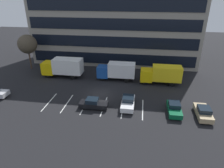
{
  "coord_description": "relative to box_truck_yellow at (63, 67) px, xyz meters",
  "views": [
    {
      "loc": [
        6.32,
        -28.49,
        15.2
      ],
      "look_at": [
        1.87,
        0.92,
        1.4
      ],
      "focal_mm": 32.14,
      "sensor_mm": 36.0,
      "label": 1
    }
  ],
  "objects": [
    {
      "name": "sedan_tan",
      "position": [
        23.29,
        -10.47,
        -1.35
      ],
      "size": [
        1.74,
        4.16,
        1.49
      ],
      "color": "tan",
      "rests_on": "ground_plane"
    },
    {
      "name": "sedan_black",
      "position": [
        8.41,
        -10.43,
        -1.38
      ],
      "size": [
        4.03,
        1.69,
        1.44
      ],
      "color": "black",
      "rests_on": "ground_plane"
    },
    {
      "name": "bare_tree",
      "position": [
        -8.6,
        3.28,
        3.25
      ],
      "size": [
        3.87,
        3.87,
        7.25
      ],
      "color": "#473323",
      "rests_on": "ground_plane"
    },
    {
      "name": "box_truck_blue",
      "position": [
        10.4,
        0.08,
        -0.2
      ],
      "size": [
        7.1,
        2.35,
        3.29
      ],
      "color": "#194799",
      "rests_on": "ground_plane"
    },
    {
      "name": "box_truck_yellow",
      "position": [
        0.0,
        0.0,
        0.0
      ],
      "size": [
        7.88,
        2.61,
        3.66
      ],
      "color": "yellow",
      "rests_on": "ground_plane"
    },
    {
      "name": "sedan_forest",
      "position": [
        19.62,
        -10.04,
        -1.37
      ],
      "size": [
        1.7,
        4.07,
        1.46
      ],
      "color": "#0C5933",
      "rests_on": "ground_plane"
    },
    {
      "name": "ground_plane",
      "position": [
        8.4,
        -5.95,
        -2.06
      ],
      "size": [
        120.0,
        120.0,
        0.0
      ],
      "primitive_type": "plane",
      "color": "black"
    },
    {
      "name": "office_building",
      "position": [
        8.4,
        12.0,
        8.74
      ],
      "size": [
        36.37,
        10.99,
        21.6
      ],
      "color": "gray",
      "rests_on": "ground_plane"
    },
    {
      "name": "lot_markings",
      "position": [
        8.4,
        -9.85,
        -2.05
      ],
      "size": [
        14.14,
        5.4,
        0.01
      ],
      "color": "silver",
      "rests_on": "ground_plane"
    },
    {
      "name": "box_truck_yellow_all",
      "position": [
        18.46,
        -0.53,
        -0.17
      ],
      "size": [
        7.22,
        2.39,
        3.35
      ],
      "color": "yellow",
      "rests_on": "ground_plane"
    },
    {
      "name": "sedan_white",
      "position": [
        13.26,
        -9.4,
        -1.33
      ],
      "size": [
        1.81,
        4.32,
        1.55
      ],
      "color": "white",
      "rests_on": "ground_plane"
    }
  ]
}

